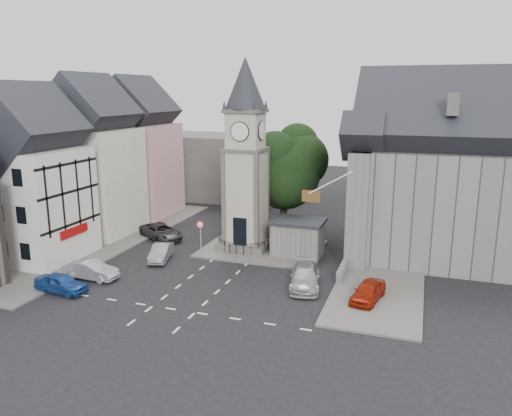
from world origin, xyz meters
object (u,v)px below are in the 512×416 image
at_px(car_west_blue, 61,283).
at_px(pedestrian, 376,253).
at_px(stone_shelter, 298,238).
at_px(car_east_red, 368,292).
at_px(clock_tower, 246,156).

distance_m(car_west_blue, pedestrian, 23.54).
bearing_deg(car_west_blue, stone_shelter, -41.96).
bearing_deg(car_east_red, car_west_blue, -153.90).
bearing_deg(pedestrian, clock_tower, -37.25).
bearing_deg(car_west_blue, clock_tower, -28.60).
relative_size(stone_shelter, car_east_red, 1.10).
distance_m(stone_shelter, car_west_blue, 18.69).
distance_m(clock_tower, pedestrian, 13.36).
bearing_deg(clock_tower, car_west_blue, -122.52).
xyz_separation_m(clock_tower, pedestrian, (11.24, -0.83, -7.17)).
bearing_deg(car_west_blue, pedestrian, -53.55).
bearing_deg(clock_tower, car_east_red, -35.46).
height_order(car_west_blue, car_east_red, car_east_red).
distance_m(car_west_blue, car_east_red, 20.78).
bearing_deg(stone_shelter, clock_tower, 174.16).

